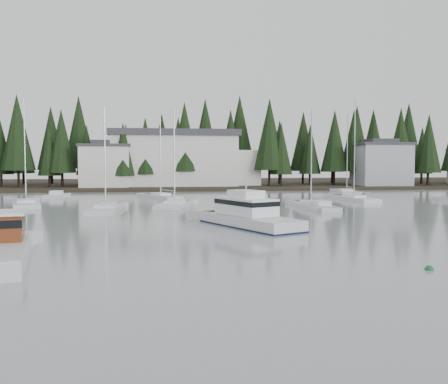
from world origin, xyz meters
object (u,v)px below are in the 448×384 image
Objects in this scene: house_west at (106,165)px; house_east_a at (381,163)px; sailboat_1 at (175,206)px; sailboat_9 at (106,211)px; sailboat_0 at (161,198)px; cabin_cruiser_center at (248,218)px; sailboat_8 at (347,193)px; sailboat_5 at (354,200)px; sailboat_6 at (311,207)px; harbor_inn at (185,159)px; runabout_3 at (56,197)px; sailboat_3 at (26,205)px; runabout_1 at (322,209)px.

house_east_a is at bearing -1.06° from house_west.
sailboat_1 is 8.49m from sailboat_9.
cabin_cruiser_center is at bearing 166.15° from sailboat_0.
sailboat_5 is at bearing 173.76° from sailboat_8.
sailboat_0 is at bearing 112.70° from sailboat_8.
sailboat_5 reaches higher than sailboat_6.
sailboat_5 reaches higher than harbor_inn.
sailboat_5 reaches higher than house_west.
sailboat_6 is at bearing -161.55° from sailboat_0.
sailboat_0 is at bearing -90.91° from runabout_3.
sailboat_3 reaches higher than cabin_cruiser_center.
runabout_1 is at bearing -173.49° from sailboat_6.
sailboat_6 reaches higher than runabout_3.
sailboat_5 is 1.23× the size of sailboat_6.
cabin_cruiser_center is at bearing -147.56° from sailboat_1.
sailboat_9 is (-10.77, -45.69, -5.72)m from harbor_inn.
harbor_inn reaches higher than house_west.
sailboat_8 is at bearing -24.74° from sailboat_5.
sailboat_9 is at bearing 101.60° from sailboat_5.
house_west is 26.57m from sailboat_0.
house_west is 1.79× the size of runabout_3.
runabout_1 is (-12.92, -26.00, 0.06)m from sailboat_8.
sailboat_0 is 24.02m from sailboat_6.
runabout_3 is at bearing 25.62° from sailboat_9.
harbor_inn is 28.49m from sailboat_0.
sailboat_6 is (-9.06, -9.76, -0.02)m from sailboat_5.
runabout_1 is (23.05, -1.70, 0.08)m from sailboat_9.
sailboat_0 is 1.04× the size of sailboat_9.
sailboat_1 is at bearing 160.23° from sailboat_0.
sailboat_8 reaches higher than cabin_cruiser_center.
house_west is 54.01m from house_east_a.
house_west is at bearing 31.35° from sailboat_6.
sailboat_1 reaches higher than house_west.
harbor_inn is at bearing -44.23° from sailboat_3.
sailboat_3 reaches higher than sailboat_1.
harbor_inn reaches higher than sailboat_0.
house_east_a is 0.78× the size of sailboat_8.
sailboat_6 is 2.18× the size of runabout_3.
sailboat_8 is (28.61, 20.06, 0.00)m from sailboat_1.
sailboat_1 is 2.23× the size of runabout_3.
harbor_inn is 49.28m from runabout_1.
harbor_inn is 31.96m from runabout_3.
sailboat_8 is at bearing -85.81° from sailboat_3.
house_west is 0.82× the size of sailboat_6.
sailboat_3 is at bearing 71.74° from runabout_1.
house_west is at bearing -2.26° from runabout_3.
sailboat_0 is (-6.88, 32.13, -0.61)m from cabin_cruiser_center.
sailboat_3 is at bearing 86.66° from sailboat_5.
house_east_a is at bearing -27.63° from sailboat_8.
sailboat_3 is 48.82m from sailboat_8.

